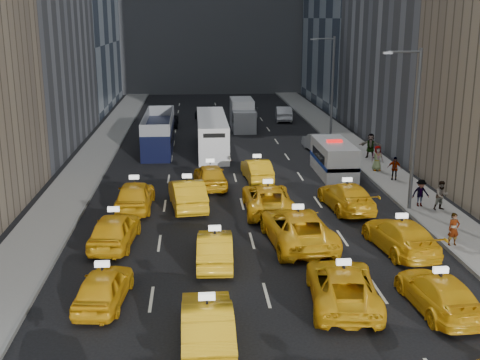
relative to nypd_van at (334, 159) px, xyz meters
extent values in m
plane|color=black|center=(-6.87, -20.31, -1.11)|extent=(160.00, 160.00, 0.00)
cube|color=gray|center=(-17.37, 4.69, -1.03)|extent=(3.00, 90.00, 0.15)
cube|color=gray|center=(3.63, 4.69, -1.03)|extent=(3.00, 90.00, 0.15)
cube|color=slate|center=(-15.92, 4.69, -1.02)|extent=(0.15, 90.00, 0.18)
cube|color=slate|center=(2.18, 4.69, -1.02)|extent=(0.15, 90.00, 0.18)
cylinder|color=#595B60|center=(2.43, -8.31, 3.39)|extent=(0.20, 0.20, 9.00)
cylinder|color=#595B60|center=(1.53, -8.31, 7.69)|extent=(1.80, 0.12, 0.12)
cube|color=slate|center=(0.63, -8.31, 7.64)|extent=(0.50, 0.22, 0.12)
cylinder|color=#595B60|center=(2.43, 11.69, 3.39)|extent=(0.20, 0.20, 9.00)
cylinder|color=#595B60|center=(1.53, 11.69, 7.69)|extent=(1.80, 0.12, 0.12)
cube|color=slate|center=(0.63, 11.69, 7.64)|extent=(0.50, 0.22, 0.12)
imported|color=#F0AC14|center=(-13.12, -18.56, -0.40)|extent=(2.11, 4.31, 1.42)
imported|color=#F0AC14|center=(-9.28, -21.92, -0.32)|extent=(1.72, 4.82, 1.58)
imported|color=#F0AC14|center=(-4.09, -19.24, -0.37)|extent=(3.04, 5.57, 1.48)
imported|color=#F0AC14|center=(-0.65, -20.00, -0.42)|extent=(2.22, 4.86, 1.38)
imported|color=#F0AC14|center=(-13.45, -12.43, -0.31)|extent=(2.33, 4.85, 1.60)
imported|color=#F0AC14|center=(-8.77, -15.00, -0.39)|extent=(1.68, 4.43, 1.44)
imported|color=#F0AC14|center=(-4.75, -12.96, -0.27)|extent=(3.28, 6.24, 1.68)
imported|color=#F0AC14|center=(-0.11, -14.17, -0.36)|extent=(2.73, 5.41, 1.51)
imported|color=#F0AC14|center=(-13.00, -6.85, -0.27)|extent=(2.10, 4.95, 1.67)
imported|color=#F0AC14|center=(-10.04, -6.80, -0.28)|extent=(2.41, 5.25, 1.67)
imported|color=#F0AC14|center=(-5.56, -7.88, -0.33)|extent=(2.63, 5.61, 1.55)
imported|color=#F0AC14|center=(-1.05, -7.78, -0.34)|extent=(2.65, 5.47, 1.53)
imported|color=#F0AC14|center=(-8.61, -2.61, -0.34)|extent=(2.30, 4.71, 1.55)
imported|color=#F0AC14|center=(-5.45, -1.11, -0.38)|extent=(1.88, 4.51, 1.45)
cube|color=silver|center=(0.00, 0.00, 0.03)|extent=(2.70, 5.89, 2.29)
cylinder|color=black|center=(-0.94, -1.96, -0.65)|extent=(0.28, 0.91, 0.91)
cylinder|color=black|center=(0.94, -1.96, -0.65)|extent=(0.28, 0.91, 0.91)
cylinder|color=black|center=(-0.94, 1.96, -0.65)|extent=(0.28, 0.91, 0.91)
cylinder|color=black|center=(0.94, 1.96, -0.65)|extent=(0.28, 0.91, 0.91)
cube|color=navy|center=(0.00, 0.00, -0.12)|extent=(2.75, 5.89, 0.26)
cube|color=red|center=(0.00, 0.00, 1.26)|extent=(1.07, 0.46, 0.17)
cube|color=black|center=(-12.49, 9.15, 0.34)|extent=(3.27, 10.13, 2.89)
cylinder|color=black|center=(-13.47, 5.08, -0.56)|extent=(0.28, 1.10, 1.10)
cylinder|color=black|center=(-11.50, 5.08, -0.56)|extent=(0.28, 1.10, 1.10)
cylinder|color=black|center=(-13.47, 13.22, -0.56)|extent=(0.28, 1.10, 1.10)
cylinder|color=black|center=(-11.50, 13.22, -0.56)|extent=(0.28, 1.10, 1.10)
cube|color=silver|center=(-8.15, 8.29, 0.30)|extent=(2.59, 11.00, 2.83)
cylinder|color=black|center=(-9.14, 3.72, -0.56)|extent=(0.28, 1.10, 1.10)
cylinder|color=black|center=(-7.16, 3.72, -0.56)|extent=(0.28, 1.10, 1.10)
cylinder|color=black|center=(-9.14, 12.86, -0.56)|extent=(0.28, 1.10, 1.10)
cylinder|color=black|center=(-7.16, 12.86, -0.56)|extent=(0.28, 1.10, 1.10)
cube|color=white|center=(-4.86, 18.06, 0.31)|extent=(2.86, 6.43, 2.84)
cylinder|color=black|center=(-5.77, 15.86, -0.56)|extent=(0.28, 1.10, 1.10)
cylinder|color=black|center=(-3.94, 15.86, -0.56)|extent=(0.28, 1.10, 1.10)
cylinder|color=black|center=(-5.77, 20.27, -0.56)|extent=(0.28, 1.10, 1.10)
cylinder|color=black|center=(-3.94, 20.27, -0.56)|extent=(0.28, 1.10, 1.10)
imported|color=#A7AAAF|center=(0.43, 7.44, -0.37)|extent=(1.99, 4.62, 1.48)
imported|color=black|center=(-12.28, 20.09, -0.44)|extent=(2.24, 4.84, 1.34)
imported|color=gray|center=(-3.99, 25.23, -0.40)|extent=(2.64, 5.14, 1.43)
imported|color=black|center=(-8.38, 22.85, -0.32)|extent=(2.37, 4.80, 1.57)
imported|color=#B1B2B9|center=(-0.12, 22.68, -0.35)|extent=(2.04, 4.75, 1.52)
imported|color=gray|center=(2.49, -14.01, -0.17)|extent=(0.61, 0.44, 1.58)
imported|color=gray|center=(4.08, -8.73, -0.13)|extent=(0.88, 0.60, 1.66)
imported|color=gray|center=(3.17, -7.98, -0.18)|extent=(1.04, 0.49, 1.57)
imported|color=gray|center=(3.58, -2.18, -0.19)|extent=(0.99, 0.71, 1.55)
imported|color=gray|center=(3.17, 0.32, -0.08)|extent=(0.89, 0.53, 1.76)
imported|color=gray|center=(3.84, 4.27, -0.03)|extent=(1.80, 1.04, 1.87)
camera|label=1|loc=(-9.58, -39.78, 9.45)|focal=45.00mm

